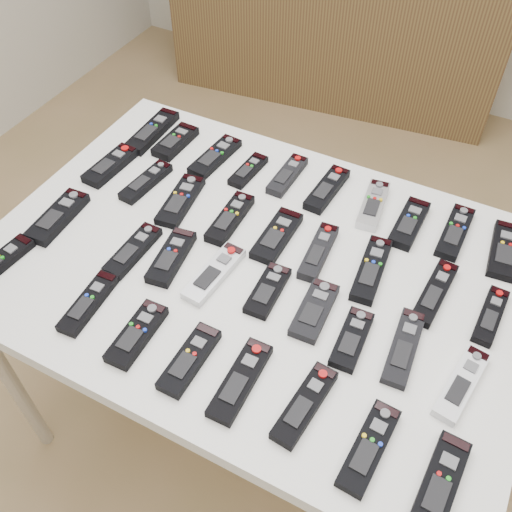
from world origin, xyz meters
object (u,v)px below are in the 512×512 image
at_px(remote_3, 248,171).
at_px(remote_9, 504,250).
at_px(remote_0, 152,131).
at_px(remote_17, 435,293).
at_px(remote_5, 327,189).
at_px(remote_8, 455,232).
at_px(remote_31, 190,359).
at_px(remote_32, 240,380).
at_px(table, 256,278).
at_px(remote_29, 89,303).
at_px(remote_15, 318,252).
at_px(remote_23, 268,290).
at_px(remote_7, 409,223).
at_px(remote_10, 110,165).
at_px(remote_16, 371,269).
at_px(remote_26, 404,347).
at_px(remote_27, 462,384).
at_px(remote_24, 314,310).
at_px(remote_19, 58,217).
at_px(remote_13, 230,218).
at_px(remote_21, 171,257).
at_px(remote_1, 175,142).
at_px(remote_20, 133,250).
at_px(remote_34, 369,447).
at_px(remote_14, 277,236).
at_px(remote_30, 137,334).
at_px(remote_18, 491,316).
at_px(remote_6, 373,205).
at_px(remote_25, 352,339).
at_px(remote_2, 215,157).
at_px(remote_22, 214,273).
at_px(sideboard, 336,21).
at_px(remote_35, 440,484).
at_px(remote_11, 146,182).
at_px(remote_12, 181,201).

height_order(remote_3, remote_9, remote_9).
xyz_separation_m(remote_0, remote_17, (0.88, -0.21, -0.00)).
relative_size(remote_5, remote_8, 0.97).
bearing_deg(remote_31, remote_32, 3.39).
xyz_separation_m(table, remote_29, (-0.26, -0.28, 0.07)).
height_order(remote_15, remote_23, remote_15).
xyz_separation_m(remote_7, remote_9, (0.22, 0.02, -0.00)).
height_order(remote_0, remote_23, remote_0).
bearing_deg(remote_3, remote_5, 10.79).
relative_size(remote_10, remote_16, 0.89).
xyz_separation_m(remote_26, remote_27, (0.12, -0.03, 0.00)).
relative_size(remote_24, remote_27, 0.87).
bearing_deg(remote_19, remote_27, -3.62).
bearing_deg(remote_13, remote_9, 16.39).
xyz_separation_m(remote_9, remote_21, (-0.68, -0.38, 0.00)).
bearing_deg(remote_7, remote_1, 179.60).
bearing_deg(remote_19, remote_20, -5.01).
xyz_separation_m(remote_20, remote_34, (0.65, -0.20, 0.00)).
xyz_separation_m(remote_14, remote_21, (-0.19, -0.17, 0.00)).
relative_size(remote_9, remote_17, 0.95).
bearing_deg(remote_30, remote_3, 92.57).
relative_size(remote_17, remote_18, 1.21).
height_order(remote_8, remote_21, remote_21).
height_order(table, remote_6, remote_6).
relative_size(remote_21, remote_25, 1.12).
bearing_deg(remote_2, remote_34, -36.66).
relative_size(remote_6, remote_26, 0.92).
distance_m(remote_7, remote_31, 0.63).
xyz_separation_m(remote_5, remote_20, (-0.32, -0.41, -0.00)).
bearing_deg(remote_0, remote_2, -5.20).
relative_size(remote_6, remote_23, 1.17).
bearing_deg(remote_5, remote_9, 2.73).
xyz_separation_m(remote_26, remote_29, (-0.64, -0.20, 0.00)).
xyz_separation_m(remote_2, remote_21, (0.10, -0.37, 0.00)).
height_order(remote_14, remote_21, remote_21).
height_order(remote_1, remote_15, same).
bearing_deg(remote_5, remote_22, -103.33).
distance_m(sideboard, remote_35, 2.49).
distance_m(remote_6, remote_13, 0.36).
bearing_deg(sideboard, remote_34, -74.00).
xyz_separation_m(remote_10, remote_32, (0.62, -0.41, -0.00)).
xyz_separation_m(remote_7, remote_11, (-0.66, -0.17, -0.00)).
bearing_deg(remote_5, remote_19, -140.28).
relative_size(sideboard, remote_8, 9.32).
distance_m(remote_7, remote_26, 0.36).
distance_m(remote_13, remote_31, 0.41).
height_order(remote_3, remote_6, remote_6).
height_order(sideboard, remote_34, sideboard).
bearing_deg(remote_12, remote_0, 129.45).
distance_m(remote_18, remote_29, 0.86).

